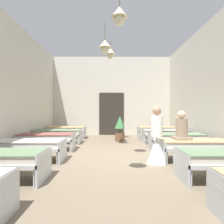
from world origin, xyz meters
The scene contains 14 objects.
ground_plane centered at (0.00, 0.00, -0.05)m, with size 7.23×10.94×0.10m, color #7A6B56.
room_shell centered at (0.00, 1.35, 2.24)m, with size 7.03×10.54×4.46m.
bed_left_row_2 centered at (-2.27, -0.75, 0.44)m, with size 1.90×0.84×0.57m.
bed_right_row_2 centered at (2.27, -0.75, 0.44)m, with size 1.90×0.84×0.57m.
bed_left_row_3 centered at (-2.27, 0.75, 0.44)m, with size 1.90×0.84×0.57m.
bed_right_row_3 centered at (2.27, 0.75, 0.44)m, with size 1.90×0.84×0.57m.
bed_left_row_4 centered at (-2.27, 2.24, 0.44)m, with size 1.90×0.84×0.57m.
bed_right_row_4 centered at (2.27, 2.24, 0.44)m, with size 1.90×0.84×0.57m.
bed_left_row_5 centered at (-2.27, 3.73, 0.44)m, with size 1.90×0.84×0.57m.
bed_right_row_5 centered at (2.27, 3.73, 0.44)m, with size 1.90×0.84×0.57m.
nurse_near_aisle centered at (1.16, -0.96, 0.53)m, with size 0.52×0.52×1.49m.
patient_seated_primary centered at (1.92, -0.67, 0.87)m, with size 0.44×0.44×0.80m.
patient_seated_secondary centered at (1.92, 2.20, 0.87)m, with size 0.44×0.44×0.80m.
potted_plant centered at (0.37, 2.76, 0.62)m, with size 0.47×0.47×1.14m.
Camera 1 is at (-0.03, -6.07, 1.37)m, focal length 31.56 mm.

